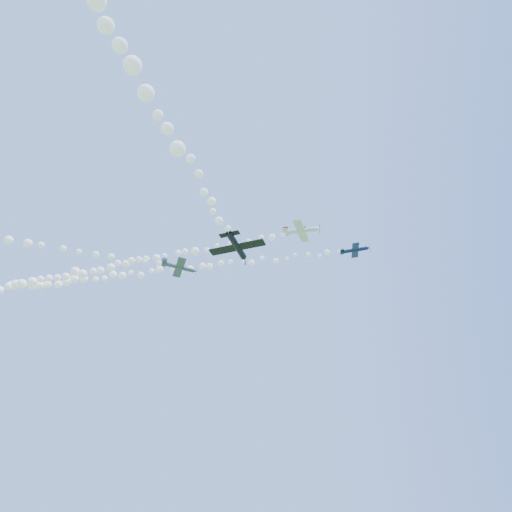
# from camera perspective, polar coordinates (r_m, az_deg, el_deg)

# --- Properties ---
(plane_white) EXTENTS (7.58, 8.02, 2.96)m
(plane_white) POSITION_cam_1_polar(r_m,az_deg,el_deg) (82.78, 6.04, 3.39)
(plane_white) COLOR white
(smoke_trail_white) EXTENTS (75.55, 20.26, 3.16)m
(smoke_trail_white) POSITION_cam_1_polar(r_m,az_deg,el_deg) (97.03, -18.35, -1.25)
(smoke_trail_white) COLOR white
(plane_navy) EXTENTS (6.52, 6.78, 1.76)m
(plane_navy) POSITION_cam_1_polar(r_m,az_deg,el_deg) (90.60, 13.06, 0.79)
(plane_navy) COLOR #0D193C
(smoke_trail_navy) EXTENTS (77.43, 11.50, 2.58)m
(smoke_trail_navy) POSITION_cam_1_polar(r_m,az_deg,el_deg) (96.46, -11.82, -1.87)
(smoke_trail_navy) COLOR white
(plane_grey) EXTENTS (6.63, 7.05, 2.64)m
(plane_grey) POSITION_cam_1_polar(r_m,az_deg,el_deg) (78.88, -10.20, -1.47)
(plane_grey) COLOR #3C4557
(plane_black) EXTENTS (7.92, 7.48, 2.00)m
(plane_black) POSITION_cam_1_polar(r_m,az_deg,el_deg) (58.50, -2.55, 1.28)
(plane_black) COLOR black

